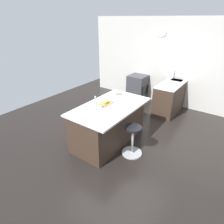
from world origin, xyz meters
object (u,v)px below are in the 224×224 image
stool_by_window (132,141)px  oven_range (137,88)px  kitchen_island (109,123)px  apple_yellow (107,101)px  apple_green (106,103)px  cutting_board (106,103)px  fruit_bowl (119,95)px  water_bottle (96,105)px

stool_by_window → oven_range: bearing=-153.0°
kitchen_island → apple_yellow: (-0.07, -0.08, 0.52)m
stool_by_window → apple_green: 1.03m
kitchen_island → cutting_board: cutting_board is taller
stool_by_window → cutting_board: 1.04m
oven_range → apple_green: (2.70, 0.65, 0.54)m
apple_yellow → fruit_bowl: 0.49m
kitchen_island → apple_green: (0.01, -0.06, 0.52)m
kitchen_island → fruit_bowl: 0.75m
oven_range → stool_by_window: oven_range is taller
stool_by_window → fruit_bowl: fruit_bowl is taller
cutting_board → water_bottle: 0.39m
cutting_board → apple_yellow: bearing=153.4°
stool_by_window → fruit_bowl: size_ratio=3.00×
oven_range → apple_yellow: size_ratio=10.93×
kitchen_island → stool_by_window: bearing=80.7°
cutting_board → apple_green: (0.04, 0.04, 0.05)m
oven_range → stool_by_window: (2.81, 1.43, -0.12)m
oven_range → fruit_bowl: fruit_bowl is taller
oven_range → apple_green: 2.83m
stool_by_window → apple_yellow: 1.06m
cutting_board → apple_yellow: 0.07m
apple_green → fruit_bowl: bearing=-176.6°
apple_yellow → water_bottle: 0.42m
oven_range → stool_by_window: bearing=27.0°
stool_by_window → apple_green: (-0.11, -0.78, 0.67)m
oven_range → cutting_board: cutting_board is taller
water_bottle → apple_yellow: bearing=-179.7°
apple_yellow → apple_green: 0.08m
kitchen_island → stool_by_window: 0.75m
cutting_board → water_bottle: bearing=3.4°
apple_yellow → apple_green: size_ratio=1.12×
apple_green → water_bottle: 0.34m
apple_green → water_bottle: (0.34, -0.02, 0.07)m
cutting_board → apple_green: apple_green is taller
cutting_board → kitchen_island: bearing=73.9°
oven_range → apple_green: size_ratio=12.25×
apple_green → fruit_bowl: 0.57m
apple_yellow → apple_green: bearing=16.4°
cutting_board → stool_by_window: bearing=79.8°
water_bottle → cutting_board: bearing=-176.6°
cutting_board → apple_green: 0.07m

